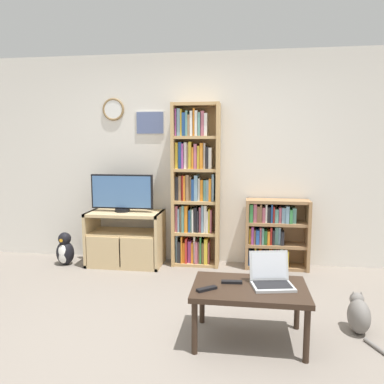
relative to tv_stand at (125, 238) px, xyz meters
The scene contains 12 objects.
ground_plane 1.96m from the tv_stand, 65.69° to the right, with size 18.00×18.00×0.00m, color gray.
wall_back 1.29m from the tv_stand, 21.91° to the left, with size 6.88×0.09×2.60m.
tv_stand is the anchor object (origin of this frame).
television 0.57m from the tv_stand, 152.97° to the left, with size 0.77×0.18×0.46m.
bookshelf_tall 1.06m from the tv_stand, ahead, with size 0.57×0.28×1.98m.
bookshelf_short 1.81m from the tv_stand, ahead, with size 0.75×0.28×0.84m.
coffee_table 2.21m from the tv_stand, 47.21° to the right, with size 0.86×0.56×0.43m.
laptop 2.29m from the tv_stand, 43.37° to the right, with size 0.35×0.32×0.24m.
remote_near_laptop 2.09m from the tv_stand, 49.08° to the right, with size 0.16×0.06×0.02m.
remote_far_from_laptop 2.11m from the tv_stand, 55.66° to the right, with size 0.15×0.13×0.02m.
cat 2.74m from the tv_stand, 29.97° to the right, with size 0.20×0.47×0.31m.
penguin_figurine 0.77m from the tv_stand, behind, with size 0.22×0.20×0.41m.
Camera 1 is at (0.66, -2.60, 1.50)m, focal length 35.00 mm.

